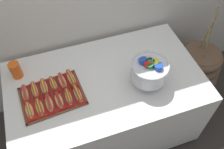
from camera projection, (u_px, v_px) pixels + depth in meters
ground_plane at (107, 124)px, 2.65m from camera, size 10.00×10.00×0.00m
buffet_table at (106, 104)px, 2.33m from camera, size 1.63×0.96×0.78m
floor_vase at (195, 72)px, 2.72m from camera, size 0.51×0.51×1.12m
serving_tray at (52, 96)px, 1.93m from camera, size 0.51×0.40×0.01m
hot_dog_0 at (30, 111)px, 1.82m from camera, size 0.08×0.16×0.06m
hot_dog_1 at (40, 108)px, 1.84m from camera, size 0.08×0.17×0.06m
hot_dog_2 at (49, 104)px, 1.85m from camera, size 0.07×0.17×0.06m
hot_dog_3 at (59, 101)px, 1.87m from camera, size 0.08×0.16×0.06m
hot_dog_4 at (69, 97)px, 1.89m from camera, size 0.06×0.16×0.06m
hot_dog_5 at (78, 94)px, 1.91m from camera, size 0.08×0.19×0.06m
hot_dog_6 at (25, 94)px, 1.91m from camera, size 0.07×0.17×0.06m
hot_dog_7 at (35, 91)px, 1.93m from camera, size 0.07×0.18×0.06m
hot_dog_8 at (44, 88)px, 1.95m from camera, size 0.07×0.18×0.06m
hot_dog_9 at (53, 85)px, 1.97m from camera, size 0.08×0.16×0.06m
hot_dog_10 at (63, 82)px, 1.98m from camera, size 0.08×0.17×0.06m
hot_dog_11 at (71, 79)px, 2.00m from camera, size 0.09×0.18×0.06m
punch_bowl at (150, 70)px, 1.89m from camera, size 0.30×0.30×0.28m
cup_stack at (16, 70)px, 2.01m from camera, size 0.09×0.09×0.15m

